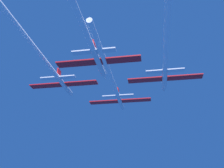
{
  "coord_description": "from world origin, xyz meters",
  "views": [
    {
      "loc": [
        10.95,
        -79.35,
        -30.73
      ],
      "look_at": [
        0.16,
        -13.63,
        0.02
      ],
      "focal_mm": 41.82,
      "sensor_mm": 36.0,
      "label": 1
    }
  ],
  "objects_px": {
    "jet_left_wing": "(49,66)",
    "jet_right_wing": "(165,60)",
    "jet_slot": "(85,30)",
    "jet_lead": "(114,86)"
  },
  "relations": [
    {
      "from": "jet_lead",
      "to": "jet_left_wing",
      "type": "bearing_deg",
      "value": -140.41
    },
    {
      "from": "jet_lead",
      "to": "jet_right_wing",
      "type": "distance_m",
      "value": 18.4
    },
    {
      "from": "jet_left_wing",
      "to": "jet_right_wing",
      "type": "bearing_deg",
      "value": 0.63
    },
    {
      "from": "jet_slot",
      "to": "jet_lead",
      "type": "bearing_deg",
      "value": 86.91
    },
    {
      "from": "jet_lead",
      "to": "jet_right_wing",
      "type": "relative_size",
      "value": 1.09
    },
    {
      "from": "jet_right_wing",
      "to": "jet_slot",
      "type": "bearing_deg",
      "value": -135.6
    },
    {
      "from": "jet_lead",
      "to": "jet_left_wing",
      "type": "relative_size",
      "value": 1.05
    },
    {
      "from": "jet_lead",
      "to": "jet_slot",
      "type": "xyz_separation_m",
      "value": [
        -1.46,
        -27.05,
        -0.26
      ]
    },
    {
      "from": "jet_left_wing",
      "to": "jet_slot",
      "type": "xyz_separation_m",
      "value": [
        13.24,
        -14.9,
        -1.34
      ]
    },
    {
      "from": "jet_left_wing",
      "to": "jet_right_wing",
      "type": "xyz_separation_m",
      "value": [
        28.77,
        0.32,
        -0.55
      ]
    }
  ]
}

